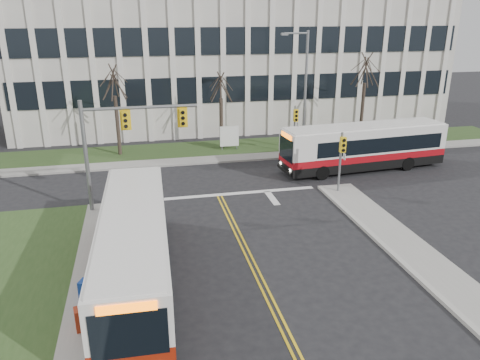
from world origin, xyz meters
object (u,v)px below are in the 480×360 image
object	(u,v)px
bus_cross	(363,148)
newspaper_box_red	(83,320)
directory_sign	(229,137)
newspaper_box_blue	(87,292)
streetlight	(303,85)
bus_main	(135,250)

from	to	relation	value
bus_cross	newspaper_box_red	xyz separation A→B (m)	(-17.50, -14.42, -1.07)
directory_sign	newspaper_box_blue	size ratio (longest dim) A/B	2.11
streetlight	bus_main	distance (m)	21.73
directory_sign	newspaper_box_red	size ratio (longest dim) A/B	2.11
streetlight	bus_cross	size ratio (longest dim) A/B	0.79
directory_sign	bus_main	xyz separation A→B (m)	(-7.45, -18.34, 0.37)
newspaper_box_blue	bus_cross	bearing A→B (deg)	58.04
bus_main	newspaper_box_red	bearing A→B (deg)	-123.05
streetlight	newspaper_box_red	size ratio (longest dim) A/B	9.68
newspaper_box_blue	newspaper_box_red	world-z (taller)	same
newspaper_box_blue	newspaper_box_red	distance (m)	1.77
streetlight	bus_main	world-z (taller)	streetlight
bus_main	bus_cross	distance (m)	19.57
streetlight	bus_cross	xyz separation A→B (m)	(2.67, -5.30, -3.65)
newspaper_box_blue	streetlight	bearing A→B (deg)	72.61
newspaper_box_red	bus_main	bearing A→B (deg)	43.27
directory_sign	bus_main	size ratio (longest dim) A/B	0.17
bus_cross	newspaper_box_blue	distance (m)	21.61
bus_cross	bus_main	bearing A→B (deg)	-58.02
newspaper_box_blue	newspaper_box_red	size ratio (longest dim) A/B	1.00
streetlight	newspaper_box_blue	world-z (taller)	streetlight
bus_main	bus_cross	world-z (taller)	bus_cross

